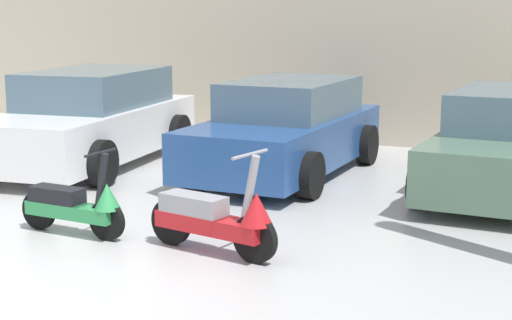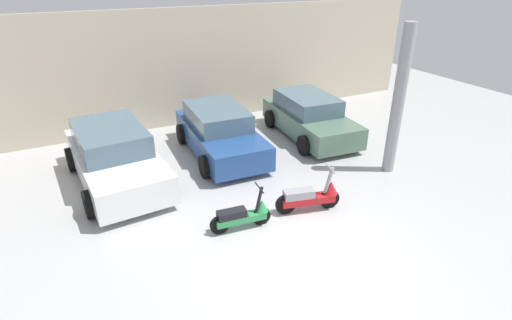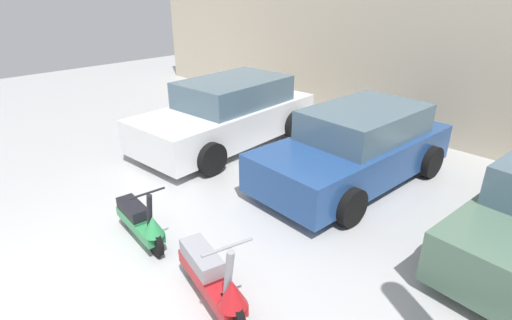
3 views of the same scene
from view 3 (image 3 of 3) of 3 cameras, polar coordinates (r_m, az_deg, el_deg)
name	(u,v)px [view 3 (image 3 of 3)]	position (r m, az deg, el deg)	size (l,w,h in m)	color
ground_plane	(78,309)	(5.26, -24.09, -18.89)	(28.00, 28.00, 0.00)	#B2B2B2
wall_back	(422,53)	(9.88, 22.62, 13.88)	(19.60, 0.12, 3.93)	beige
scooter_front_left	(141,221)	(5.90, -16.13, -8.37)	(1.36, 0.49, 0.95)	black
scooter_front_right	(213,278)	(4.68, -6.21, -16.42)	(1.51, 0.66, 1.07)	black
car_rear_left	(228,114)	(9.06, -3.99, 6.58)	(2.32, 4.41, 1.46)	white
car_rear_center	(356,147)	(7.51, 14.16, 1.78)	(2.11, 4.12, 1.37)	navy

